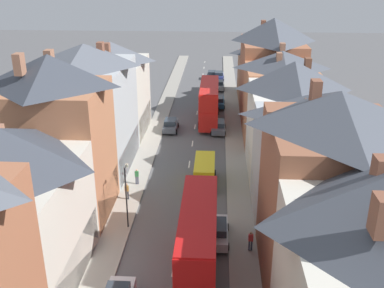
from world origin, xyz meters
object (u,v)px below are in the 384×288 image
(car_mid_black, at_px, (171,125))
(pedestrian_mid_left, at_px, (251,240))
(car_near_blue, at_px, (212,75))
(car_parked_right_a, at_px, (217,231))
(pedestrian_mid_right, at_px, (127,190))
(double_decker_bus_lead, at_px, (209,102))
(delivery_van, at_px, (205,171))
(car_parked_left_b, at_px, (218,126))
(pedestrian_far_left, at_px, (137,176))
(car_near_silver, at_px, (219,85))
(double_decker_bus_mid_street, at_px, (198,242))
(street_lamp, at_px, (126,193))
(car_far_grey, at_px, (219,102))
(car_parked_right_b, at_px, (219,76))

(car_mid_black, xyz_separation_m, pedestrian_mid_left, (8.75, -25.92, 0.22))
(car_near_blue, xyz_separation_m, car_parked_right_a, (1.30, -52.54, 0.02))
(car_mid_black, height_order, pedestrian_mid_right, pedestrian_mid_right)
(double_decker_bus_lead, xyz_separation_m, delivery_van, (0.01, -18.56, -1.48))
(car_near_blue, distance_m, car_parked_left_b, 28.24)
(pedestrian_far_left, bearing_deg, car_mid_black, 83.69)
(car_near_silver, height_order, delivery_van, delivery_van)
(double_decker_bus_mid_street, height_order, car_near_silver, double_decker_bus_mid_street)
(pedestrian_mid_left, xyz_separation_m, street_lamp, (-9.90, 2.81, 2.21))
(car_near_silver, xyz_separation_m, pedestrian_mid_right, (-8.32, -39.13, 0.21))
(double_decker_bus_mid_street, xyz_separation_m, car_far_grey, (1.31, 39.77, -2.01))
(double_decker_bus_mid_street, height_order, car_parked_right_a, double_decker_bus_mid_street)
(pedestrian_mid_left, bearing_deg, car_far_grey, 93.97)
(car_parked_right_a, bearing_deg, pedestrian_mid_right, 144.58)
(car_parked_left_b, relative_size, pedestrian_mid_left, 2.74)
(car_mid_black, bearing_deg, double_decker_bus_mid_street, -80.41)
(car_mid_black, height_order, car_parked_right_b, car_parked_right_b)
(double_decker_bus_mid_street, relative_size, street_lamp, 1.96)
(car_near_silver, distance_m, pedestrian_mid_right, 40.01)
(delivery_van, distance_m, pedestrian_mid_right, 8.04)
(car_near_silver, xyz_separation_m, pedestrian_mid_left, (2.55, -46.43, 0.21))
(car_parked_right_a, relative_size, car_far_grey, 0.97)
(car_parked_right_a, bearing_deg, car_mid_black, 104.18)
(car_parked_right_a, distance_m, pedestrian_far_left, 11.97)
(car_parked_left_b, xyz_separation_m, pedestrian_mid_right, (-8.32, -18.41, 0.23))
(car_parked_left_b, relative_size, delivery_van, 0.85)
(car_parked_right_b, bearing_deg, double_decker_bus_mid_street, -91.34)
(car_parked_right_a, xyz_separation_m, pedestrian_far_left, (-7.92, 8.98, 0.22))
(pedestrian_mid_right, height_order, pedestrian_far_left, same)
(car_parked_left_b, height_order, street_lamp, street_lamp)
(car_parked_left_b, height_order, pedestrian_mid_right, pedestrian_mid_right)
(car_parked_right_a, bearing_deg, street_lamp, 169.03)
(delivery_van, xyz_separation_m, pedestrian_mid_left, (3.85, -11.22, -0.30))
(double_decker_bus_lead, height_order, delivery_van, double_decker_bus_lead)
(car_parked_left_b, xyz_separation_m, delivery_van, (-1.30, -14.50, 0.53))
(pedestrian_mid_left, bearing_deg, pedestrian_mid_right, 146.10)
(car_near_silver, relative_size, delivery_van, 0.73)
(car_mid_black, height_order, pedestrian_mid_left, pedestrian_mid_left)
(double_decker_bus_mid_street, xyz_separation_m, pedestrian_far_left, (-6.61, 13.39, -1.78))
(car_near_blue, bearing_deg, pedestrian_mid_right, -98.56)
(double_decker_bus_lead, bearing_deg, car_parked_right_b, 86.78)
(street_lamp, bearing_deg, car_mid_black, 87.15)
(pedestrian_mid_right, bearing_deg, double_decker_bus_lead, 72.68)
(car_parked_left_b, height_order, car_far_grey, car_far_grey)
(delivery_van, bearing_deg, double_decker_bus_lead, 90.03)
(double_decker_bus_lead, distance_m, pedestrian_mid_right, 23.61)
(double_decker_bus_mid_street, bearing_deg, car_parked_right_b, 88.66)
(car_parked_right_a, relative_size, car_mid_black, 1.04)
(pedestrian_mid_left, xyz_separation_m, pedestrian_far_left, (-10.47, 10.36, 0.00))
(car_near_silver, distance_m, car_parked_right_b, 6.63)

